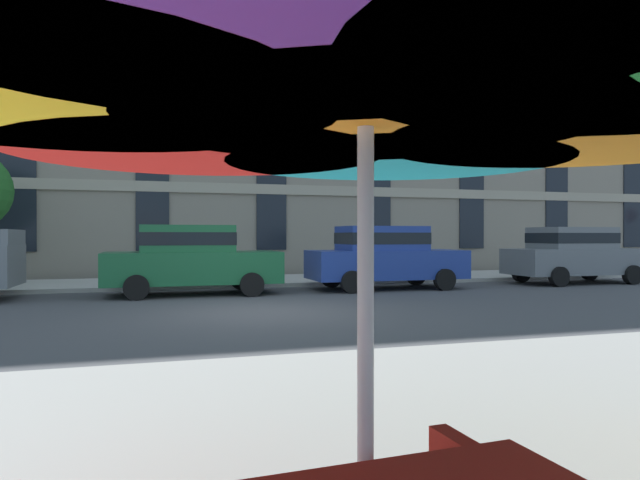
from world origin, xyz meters
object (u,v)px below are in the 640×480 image
sedan_blue (385,256)px  patio_umbrella (366,50)px  sedan_green (191,258)px  sedan_gray (574,253)px

sedan_blue → patio_umbrella: bearing=-113.6°
sedan_green → patio_umbrella: patio_umbrella is taller
patio_umbrella → sedan_green: bearing=89.2°
sedan_green → sedan_blue: bearing=0.0°
patio_umbrella → sedan_gray: bearing=46.4°
sedan_green → patio_umbrella: (-0.19, -12.70, 1.23)m
sedan_green → sedan_blue: same height
sedan_green → patio_umbrella: size_ratio=1.13×
sedan_blue → sedan_gray: 6.53m
sedan_blue → sedan_gray: size_ratio=1.00×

